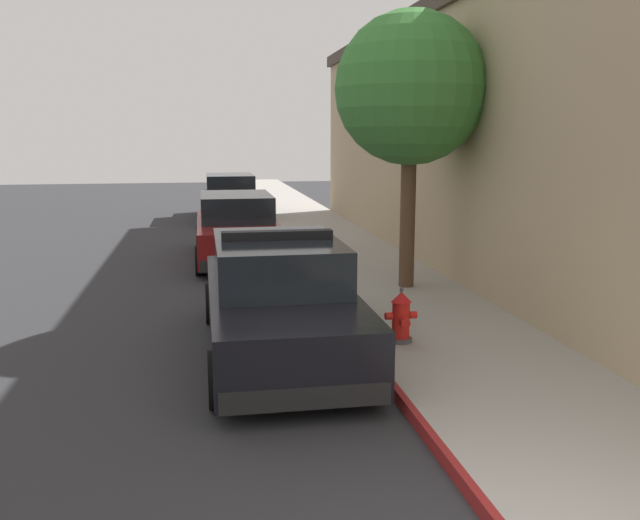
{
  "coord_description": "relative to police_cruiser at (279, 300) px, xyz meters",
  "views": [
    {
      "loc": [
        -2.12,
        -3.2,
        2.93
      ],
      "look_at": [
        -0.33,
        7.02,
        1.0
      ],
      "focal_mm": 37.71,
      "sensor_mm": 36.0,
      "label": 1
    }
  ],
  "objects": [
    {
      "name": "ground_plane",
      "position": [
        -3.52,
        4.44,
        -0.84
      ],
      "size": [
        32.87,
        60.0,
        0.2
      ],
      "primitive_type": "cube",
      "color": "#2B2B2D"
    },
    {
      "name": "sidewalk_pavement",
      "position": [
        2.48,
        4.44,
        -0.67
      ],
      "size": [
        2.65,
        60.0,
        0.14
      ],
      "primitive_type": "cube",
      "color": "#9E9991",
      "rests_on": "ground"
    },
    {
      "name": "curb_painted_edge",
      "position": [
        1.12,
        4.44,
        -0.67
      ],
      "size": [
        0.08,
        60.0,
        0.14
      ],
      "primitive_type": "cube",
      "color": "maroon",
      "rests_on": "ground"
    },
    {
      "name": "police_cruiser",
      "position": [
        0.0,
        0.0,
        0.0
      ],
      "size": [
        1.94,
        4.84,
        1.68
      ],
      "color": "black",
      "rests_on": "ground"
    },
    {
      "name": "parked_car_silver_ahead",
      "position": [
        -0.19,
        7.17,
        -0.0
      ],
      "size": [
        1.94,
        4.84,
        1.56
      ],
      "color": "maroon",
      "rests_on": "ground"
    },
    {
      "name": "parked_car_dark_far",
      "position": [
        0.02,
        15.39,
        -0.0
      ],
      "size": [
        1.94,
        4.84,
        1.56
      ],
      "color": "black",
      "rests_on": "ground"
    },
    {
      "name": "fire_hydrant",
      "position": [
        1.65,
        -0.24,
        -0.25
      ],
      "size": [
        0.44,
        0.4,
        0.76
      ],
      "color": "#4C4C51",
      "rests_on": "sidewalk_pavement"
    },
    {
      "name": "street_tree",
      "position": [
        2.75,
        3.09,
        2.99
      ],
      "size": [
        2.73,
        2.73,
        4.97
      ],
      "color": "brown",
      "rests_on": "sidewalk_pavement"
    }
  ]
}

